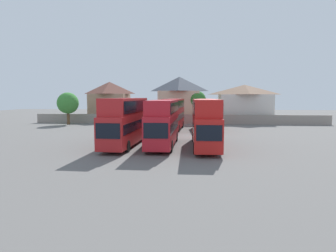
{
  "coord_description": "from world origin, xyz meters",
  "views": [
    {
      "loc": [
        2.91,
        -30.17,
        5.16
      ],
      "look_at": [
        0.0,
        3.0,
        1.82
      ],
      "focal_mm": 31.25,
      "sensor_mm": 36.0,
      "label": 1
    }
  ],
  "objects_px": {
    "bus_5": "(174,112)",
    "house_terrace_centre": "(179,99)",
    "bus_6": "(206,112)",
    "bus_4": "(146,117)",
    "house_terrace_left": "(110,101)",
    "bus_3": "(205,120)",
    "bus_1": "(126,119)",
    "tree_behind_wall": "(197,100)",
    "house_terrace_right": "(244,103)",
    "tree_left_of_lot": "(68,103)",
    "bus_2": "(163,120)"
  },
  "relations": [
    {
      "from": "tree_left_of_lot",
      "to": "tree_behind_wall",
      "type": "distance_m",
      "value": 24.58
    },
    {
      "from": "bus_3",
      "to": "bus_5",
      "type": "relative_size",
      "value": 1.1
    },
    {
      "from": "bus_6",
      "to": "bus_3",
      "type": "bearing_deg",
      "value": -7.2
    },
    {
      "from": "bus_5",
      "to": "tree_left_of_lot",
      "type": "xyz_separation_m",
      "value": [
        -20.16,
        6.84,
        1.25
      ]
    },
    {
      "from": "house_terrace_centre",
      "to": "bus_4",
      "type": "bearing_deg",
      "value": -105.89
    },
    {
      "from": "bus_1",
      "to": "house_terrace_right",
      "type": "bearing_deg",
      "value": 152.98
    },
    {
      "from": "house_terrace_centre",
      "to": "tree_left_of_lot",
      "type": "xyz_separation_m",
      "value": [
        -20.31,
        -8.37,
        -0.77
      ]
    },
    {
      "from": "bus_1",
      "to": "house_terrace_right",
      "type": "xyz_separation_m",
      "value": [
        17.48,
        31.15,
        1.06
      ]
    },
    {
      "from": "bus_3",
      "to": "house_terrace_centre",
      "type": "bearing_deg",
      "value": -173.37
    },
    {
      "from": "bus_1",
      "to": "house_terrace_left",
      "type": "distance_m",
      "value": 33.75
    },
    {
      "from": "bus_4",
      "to": "bus_5",
      "type": "xyz_separation_m",
      "value": [
        4.33,
        0.5,
        0.71
      ]
    },
    {
      "from": "bus_3",
      "to": "tree_left_of_lot",
      "type": "relative_size",
      "value": 1.95
    },
    {
      "from": "bus_3",
      "to": "bus_2",
      "type": "bearing_deg",
      "value": -94.67
    },
    {
      "from": "bus_1",
      "to": "bus_4",
      "type": "bearing_deg",
      "value": -176.49
    },
    {
      "from": "bus_3",
      "to": "tree_behind_wall",
      "type": "height_order",
      "value": "tree_behind_wall"
    },
    {
      "from": "bus_4",
      "to": "house_terrace_right",
      "type": "height_order",
      "value": "house_terrace_right"
    },
    {
      "from": "bus_6",
      "to": "house_terrace_left",
      "type": "xyz_separation_m",
      "value": [
        -20.09,
        16.3,
        1.54
      ]
    },
    {
      "from": "bus_1",
      "to": "bus_3",
      "type": "height_order",
      "value": "bus_1"
    },
    {
      "from": "bus_3",
      "to": "house_terrace_centre",
      "type": "distance_m",
      "value": 31.28
    },
    {
      "from": "bus_5",
      "to": "tree_behind_wall",
      "type": "height_order",
      "value": "tree_behind_wall"
    },
    {
      "from": "bus_5",
      "to": "house_terrace_centre",
      "type": "distance_m",
      "value": 15.35
    },
    {
      "from": "bus_6",
      "to": "house_terrace_left",
      "type": "bearing_deg",
      "value": -133.37
    },
    {
      "from": "house_terrace_right",
      "to": "tree_left_of_lot",
      "type": "relative_size",
      "value": 1.78
    },
    {
      "from": "bus_1",
      "to": "tree_behind_wall",
      "type": "bearing_deg",
      "value": 166.66
    },
    {
      "from": "bus_6",
      "to": "house_terrace_left",
      "type": "height_order",
      "value": "house_terrace_left"
    },
    {
      "from": "bus_5",
      "to": "house_terrace_right",
      "type": "height_order",
      "value": "house_terrace_right"
    },
    {
      "from": "bus_6",
      "to": "house_terrace_right",
      "type": "height_order",
      "value": "house_terrace_right"
    },
    {
      "from": "bus_1",
      "to": "house_terrace_centre",
      "type": "height_order",
      "value": "house_terrace_centre"
    },
    {
      "from": "bus_1",
      "to": "house_terrace_left",
      "type": "height_order",
      "value": "house_terrace_left"
    },
    {
      "from": "bus_6",
      "to": "tree_left_of_lot",
      "type": "relative_size",
      "value": 1.93
    },
    {
      "from": "bus_4",
      "to": "house_terrace_centre",
      "type": "relative_size",
      "value": 1.19
    },
    {
      "from": "bus_1",
      "to": "bus_2",
      "type": "height_order",
      "value": "bus_1"
    },
    {
      "from": "bus_3",
      "to": "house_terrace_right",
      "type": "bearing_deg",
      "value": 162.66
    },
    {
      "from": "bus_6",
      "to": "house_terrace_centre",
      "type": "distance_m",
      "value": 16.09
    },
    {
      "from": "bus_1",
      "to": "bus_5",
      "type": "bearing_deg",
      "value": 167.84
    },
    {
      "from": "bus_4",
      "to": "house_terrace_left",
      "type": "distance_m",
      "value": 20.06
    },
    {
      "from": "bus_5",
      "to": "house_terrace_centre",
      "type": "height_order",
      "value": "house_terrace_centre"
    },
    {
      "from": "house_terrace_centre",
      "to": "house_terrace_right",
      "type": "xyz_separation_m",
      "value": [
        13.33,
        0.39,
        -0.86
      ]
    },
    {
      "from": "bus_3",
      "to": "tree_behind_wall",
      "type": "distance_m",
      "value": 28.12
    },
    {
      "from": "house_terrace_centre",
      "to": "tree_left_of_lot",
      "type": "relative_size",
      "value": 1.55
    },
    {
      "from": "bus_6",
      "to": "tree_behind_wall",
      "type": "distance_m",
      "value": 12.5
    },
    {
      "from": "bus_2",
      "to": "house_terrace_left",
      "type": "relative_size",
      "value": 1.28
    },
    {
      "from": "house_terrace_left",
      "to": "tree_behind_wall",
      "type": "distance_m",
      "value": 19.2
    },
    {
      "from": "bus_5",
      "to": "bus_4",
      "type": "bearing_deg",
      "value": -80.41
    },
    {
      "from": "bus_6",
      "to": "tree_left_of_lot",
      "type": "distance_m",
      "value": 26.19
    },
    {
      "from": "bus_1",
      "to": "bus_3",
      "type": "xyz_separation_m",
      "value": [
        8.31,
        -0.18,
        -0.06
      ]
    },
    {
      "from": "bus_5",
      "to": "bus_6",
      "type": "relative_size",
      "value": 0.92
    },
    {
      "from": "bus_2",
      "to": "house_terrace_right",
      "type": "relative_size",
      "value": 1.0
    },
    {
      "from": "bus_2",
      "to": "house_terrace_right",
      "type": "distance_m",
      "value": 33.88
    },
    {
      "from": "house_terrace_centre",
      "to": "bus_1",
      "type": "bearing_deg",
      "value": -97.68
    }
  ]
}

